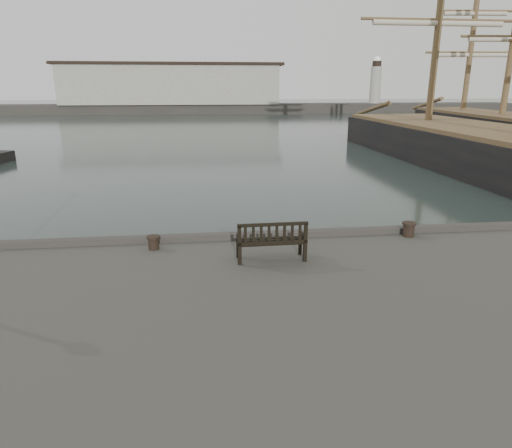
{
  "coord_description": "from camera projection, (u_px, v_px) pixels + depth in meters",
  "views": [
    {
      "loc": [
        -2.09,
        -12.75,
        5.85
      ],
      "look_at": [
        -0.62,
        -0.5,
        2.1
      ],
      "focal_mm": 32.0,
      "sensor_mm": 36.0,
      "label": 1
    }
  ],
  "objects": [
    {
      "name": "ground",
      "position": [
        274.0,
        284.0,
        14.05
      ],
      "size": [
        400.0,
        400.0,
        0.0
      ],
      "primitive_type": "plane",
      "color": "black",
      "rests_on": "ground"
    },
    {
      "name": "breakwater",
      "position": [
        188.0,
        93.0,
        99.68
      ],
      "size": [
        140.0,
        9.5,
        12.2
      ],
      "color": "#383530",
      "rests_on": "ground"
    },
    {
      "name": "bench",
      "position": [
        271.0,
        248.0,
        11.63
      ],
      "size": [
        1.78,
        0.64,
        1.02
      ],
      "rotation": [
        0.0,
        0.0,
        0.02
      ],
      "color": "black",
      "rests_on": "quay"
    },
    {
      "name": "bollard_left",
      "position": [
        154.0,
        243.0,
        12.43
      ],
      "size": [
        0.38,
        0.38,
        0.38
      ],
      "primitive_type": "cylinder",
      "rotation": [
        0.0,
        0.0,
        -0.07
      ],
      "color": "black",
      "rests_on": "quay"
    },
    {
      "name": "bollard_right",
      "position": [
        409.0,
        229.0,
        13.49
      ],
      "size": [
        0.52,
        0.52,
        0.43
      ],
      "primitive_type": "cylinder",
      "rotation": [
        0.0,
        0.0,
        -0.35
      ],
      "color": "black",
      "rests_on": "quay"
    },
    {
      "name": "tall_ship_far",
      "position": [
        499.0,
        134.0,
        48.82
      ],
      "size": [
        9.5,
        32.12,
        27.13
      ],
      "rotation": [
        0.0,
        0.0,
        -0.09
      ],
      "color": "black",
      "rests_on": "ground"
    }
  ]
}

